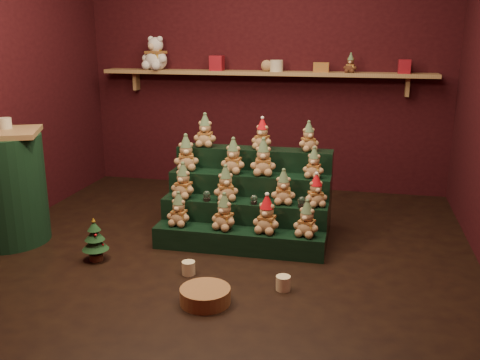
% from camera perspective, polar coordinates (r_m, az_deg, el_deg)
% --- Properties ---
extents(ground, '(4.00, 4.00, 0.00)m').
position_cam_1_polar(ground, '(4.37, -2.02, -7.74)').
color(ground, black).
rests_on(ground, ground).
extents(back_wall, '(4.00, 0.10, 2.80)m').
position_cam_1_polar(back_wall, '(6.03, 2.84, 12.39)').
color(back_wall, black).
rests_on(back_wall, ground).
extents(front_wall, '(4.00, 0.10, 2.80)m').
position_cam_1_polar(front_wall, '(2.12, -16.44, 6.12)').
color(front_wall, black).
rests_on(front_wall, ground).
extents(back_shelf, '(3.60, 0.26, 0.24)m').
position_cam_1_polar(back_shelf, '(5.86, 2.53, 11.27)').
color(back_shelf, '#A38651').
rests_on(back_shelf, ground).
extents(riser_tier_front, '(1.40, 0.22, 0.18)m').
position_cam_1_polar(riser_tier_front, '(4.36, -0.18, -6.50)').
color(riser_tier_front, black).
rests_on(riser_tier_front, ground).
extents(riser_tier_midfront, '(1.40, 0.22, 0.36)m').
position_cam_1_polar(riser_tier_midfront, '(4.53, 0.43, -4.43)').
color(riser_tier_midfront, black).
rests_on(riser_tier_midfront, ground).
extents(riser_tier_midback, '(1.40, 0.22, 0.54)m').
position_cam_1_polar(riser_tier_midback, '(4.71, 0.99, -2.50)').
color(riser_tier_midback, black).
rests_on(riser_tier_midback, ground).
extents(riser_tier_back, '(1.40, 0.22, 0.72)m').
position_cam_1_polar(riser_tier_back, '(4.89, 1.52, -0.72)').
color(riser_tier_back, black).
rests_on(riser_tier_back, ground).
extents(teddy_0, '(0.21, 0.19, 0.28)m').
position_cam_1_polar(teddy_0, '(4.43, -6.55, -3.11)').
color(teddy_0, tan).
rests_on(teddy_0, riser_tier_front).
extents(teddy_1, '(0.26, 0.24, 0.29)m').
position_cam_1_polar(teddy_1, '(4.32, -1.68, -3.40)').
color(teddy_1, tan).
rests_on(teddy_1, riser_tier_front).
extents(teddy_2, '(0.25, 0.23, 0.30)m').
position_cam_1_polar(teddy_2, '(4.24, 2.87, -3.68)').
color(teddy_2, tan).
rests_on(teddy_2, riser_tier_front).
extents(teddy_3, '(0.24, 0.23, 0.28)m').
position_cam_1_polar(teddy_3, '(4.21, 7.14, -4.10)').
color(teddy_3, tan).
rests_on(teddy_3, riser_tier_front).
extents(teddy_4, '(0.24, 0.22, 0.30)m').
position_cam_1_polar(teddy_4, '(4.55, -6.07, -0.08)').
color(teddy_4, tan).
rests_on(teddy_4, riser_tier_midfront).
extents(teddy_5, '(0.27, 0.25, 0.29)m').
position_cam_1_polar(teddy_5, '(4.46, -1.55, -0.36)').
color(teddy_5, tan).
rests_on(teddy_5, riser_tier_midfront).
extents(teddy_6, '(0.22, 0.21, 0.28)m').
position_cam_1_polar(teddy_6, '(4.39, 4.65, -0.75)').
color(teddy_6, tan).
rests_on(teddy_6, riser_tier_midfront).
extents(teddy_7, '(0.24, 0.23, 0.26)m').
position_cam_1_polar(teddy_7, '(4.36, 8.10, -1.12)').
color(teddy_7, tan).
rests_on(teddy_7, riser_tier_midfront).
extents(teddy_8, '(0.27, 0.26, 0.31)m').
position_cam_1_polar(teddy_8, '(4.75, -5.77, 2.90)').
color(teddy_8, tan).
rests_on(teddy_8, riser_tier_midback).
extents(teddy_9, '(0.23, 0.21, 0.30)m').
position_cam_1_polar(teddy_9, '(4.63, -0.72, 2.57)').
color(teddy_9, tan).
rests_on(teddy_9, riser_tier_midback).
extents(teddy_10, '(0.24, 0.22, 0.31)m').
position_cam_1_polar(teddy_10, '(4.56, 2.50, 2.44)').
color(teddy_10, tan).
rests_on(teddy_10, riser_tier_midback).
extents(teddy_11, '(0.20, 0.19, 0.25)m').
position_cam_1_polar(teddy_11, '(4.52, 7.90, 1.82)').
color(teddy_11, tan).
rests_on(teddy_11, riser_tier_midback).
extents(teddy_12, '(0.21, 0.19, 0.29)m').
position_cam_1_polar(teddy_12, '(4.86, -3.73, 5.29)').
color(teddy_12, tan).
rests_on(teddy_12, riser_tier_back).
extents(teddy_13, '(0.23, 0.22, 0.27)m').
position_cam_1_polar(teddy_13, '(4.75, 2.39, 4.92)').
color(teddy_13, tan).
rests_on(teddy_13, riser_tier_back).
extents(teddy_14, '(0.23, 0.23, 0.25)m').
position_cam_1_polar(teddy_14, '(4.70, 7.32, 4.62)').
color(teddy_14, tan).
rests_on(teddy_14, riser_tier_back).
extents(snow_globe_a, '(0.06, 0.06, 0.09)m').
position_cam_1_polar(snow_globe_a, '(4.48, -3.57, -1.69)').
color(snow_globe_a, black).
rests_on(snow_globe_a, riser_tier_midfront).
extents(snow_globe_b, '(0.06, 0.06, 0.08)m').
position_cam_1_polar(snow_globe_b, '(4.39, 1.50, -2.08)').
color(snow_globe_b, black).
rests_on(snow_globe_b, riser_tier_midfront).
extents(snow_globe_c, '(0.07, 0.07, 0.09)m').
position_cam_1_polar(snow_globe_c, '(4.33, 6.60, -2.33)').
color(snow_globe_c, black).
rests_on(snow_globe_c, riser_tier_midfront).
extents(side_table, '(0.78, 0.73, 0.95)m').
position_cam_1_polar(side_table, '(4.87, -23.82, -0.75)').
color(side_table, '#A38651').
rests_on(side_table, ground).
extents(table_ornament, '(0.11, 0.11, 0.09)m').
position_cam_1_polar(table_ornament, '(4.84, -23.81, 5.57)').
color(table_ornament, beige).
rests_on(table_ornament, side_table).
extents(mini_christmas_tree, '(0.21, 0.21, 0.35)m').
position_cam_1_polar(mini_christmas_tree, '(4.31, -15.22, -6.16)').
color(mini_christmas_tree, '#482719').
rests_on(mini_christmas_tree, ground).
extents(mug_left, '(0.10, 0.10, 0.10)m').
position_cam_1_polar(mug_left, '(4.00, -5.51, -9.32)').
color(mug_left, '#F2E7B3').
rests_on(mug_left, ground).
extents(mug_right, '(0.10, 0.10, 0.10)m').
position_cam_1_polar(mug_right, '(3.77, 4.63, -10.90)').
color(mug_right, '#F2E7B3').
rests_on(mug_right, ground).
extents(wicker_basket, '(0.40, 0.40, 0.10)m').
position_cam_1_polar(wicker_basket, '(3.60, -3.73, -12.20)').
color(wicker_basket, '#A66E43').
rests_on(wicker_basket, ground).
extents(white_bear, '(0.40, 0.38, 0.46)m').
position_cam_1_polar(white_bear, '(6.15, -8.99, 13.67)').
color(white_bear, white).
rests_on(white_bear, back_shelf).
extents(brown_bear, '(0.16, 0.14, 0.19)m').
position_cam_1_polar(brown_bear, '(5.73, 11.71, 12.10)').
color(brown_bear, '#532B1B').
rests_on(brown_bear, back_shelf).
extents(gift_tin_red_a, '(0.14, 0.14, 0.16)m').
position_cam_1_polar(gift_tin_red_a, '(5.95, -2.48, 12.35)').
color(gift_tin_red_a, maroon).
rests_on(gift_tin_red_a, back_shelf).
extents(gift_tin_cream, '(0.14, 0.14, 0.12)m').
position_cam_1_polar(gift_tin_cream, '(5.81, 3.91, 12.06)').
color(gift_tin_cream, beige).
rests_on(gift_tin_cream, back_shelf).
extents(gift_tin_red_b, '(0.12, 0.12, 0.14)m').
position_cam_1_polar(gift_tin_red_b, '(5.76, 17.12, 11.50)').
color(gift_tin_red_b, maroon).
rests_on(gift_tin_red_b, back_shelf).
extents(shelf_plush_ball, '(0.12, 0.12, 0.12)m').
position_cam_1_polar(shelf_plush_ball, '(5.83, 2.85, 12.09)').
color(shelf_plush_ball, tan).
rests_on(shelf_plush_ball, back_shelf).
extents(scarf_gift_box, '(0.16, 0.10, 0.10)m').
position_cam_1_polar(scarf_gift_box, '(5.76, 8.66, 11.80)').
color(scarf_gift_box, '#D3551D').
rests_on(scarf_gift_box, back_shelf).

